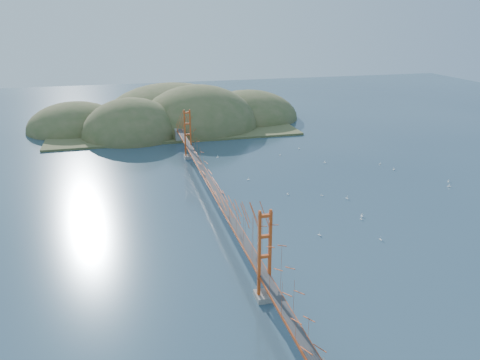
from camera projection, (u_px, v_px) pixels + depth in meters
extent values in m
plane|color=#2C4558|center=(214.00, 206.00, 84.13)|extent=(320.00, 320.00, 0.00)
cube|color=gray|center=(264.00, 296.00, 56.69)|extent=(2.00, 2.40, 0.70)
cube|color=gray|center=(189.00, 157.00, 111.33)|extent=(2.00, 2.40, 0.70)
cube|color=#AB3A13|center=(214.00, 188.00, 83.01)|extent=(1.40, 92.00, 0.16)
cube|color=#AB3A13|center=(214.00, 190.00, 83.08)|extent=(1.33, 92.00, 0.24)
cube|color=#38383A|center=(214.00, 188.00, 82.98)|extent=(1.19, 92.00, 0.03)
cube|color=gray|center=(179.00, 135.00, 125.46)|extent=(2.20, 2.60, 3.30)
cube|color=brown|center=(172.00, 126.00, 142.33)|extent=(70.00, 40.00, 0.60)
ellipsoid|color=brown|center=(133.00, 135.00, 132.28)|extent=(28.00, 28.00, 21.00)
ellipsoid|color=brown|center=(199.00, 126.00, 142.49)|extent=(36.00, 36.00, 25.00)
ellipsoid|color=brown|center=(248.00, 118.00, 154.05)|extent=(32.00, 32.00, 18.00)
ellipsoid|color=brown|center=(76.00, 129.00, 139.40)|extent=(28.00, 28.00, 16.00)
ellipsoid|color=brown|center=(173.00, 117.00, 155.64)|extent=(44.00, 44.00, 22.00)
cube|color=white|center=(322.00, 195.00, 88.61)|extent=(0.49, 0.38, 0.09)
cylinder|color=white|center=(322.00, 194.00, 88.53)|extent=(0.01, 0.01, 0.52)
cube|color=white|center=(325.00, 162.00, 108.12)|extent=(0.38, 0.64, 0.11)
cylinder|color=white|center=(325.00, 161.00, 108.01)|extent=(0.02, 0.02, 0.66)
cube|color=white|center=(448.00, 181.00, 95.93)|extent=(0.26, 0.56, 0.10)
cylinder|color=white|center=(449.00, 180.00, 95.83)|extent=(0.02, 0.02, 0.59)
cube|color=white|center=(380.00, 164.00, 106.89)|extent=(0.54, 0.29, 0.09)
cylinder|color=white|center=(380.00, 163.00, 106.80)|extent=(0.01, 0.01, 0.56)
cube|color=white|center=(319.00, 235.00, 72.85)|extent=(0.44, 0.56, 0.10)
cylinder|color=white|center=(319.00, 233.00, 72.75)|extent=(0.02, 0.02, 0.59)
cube|color=white|center=(288.00, 194.00, 89.21)|extent=(0.35, 0.52, 0.09)
cylinder|color=white|center=(288.00, 193.00, 89.12)|extent=(0.01, 0.01, 0.54)
cube|color=white|center=(362.00, 216.00, 79.61)|extent=(0.37, 0.66, 0.11)
cylinder|color=white|center=(362.00, 214.00, 79.50)|extent=(0.02, 0.02, 0.68)
cube|color=white|center=(449.00, 186.00, 93.15)|extent=(0.66, 0.39, 0.11)
cylinder|color=white|center=(449.00, 185.00, 93.03)|extent=(0.02, 0.02, 0.69)
cube|color=white|center=(280.00, 155.00, 113.62)|extent=(0.50, 0.21, 0.09)
cylinder|color=white|center=(280.00, 154.00, 113.53)|extent=(0.01, 0.01, 0.53)
cube|color=white|center=(347.00, 198.00, 87.15)|extent=(0.34, 0.63, 0.11)
cylinder|color=white|center=(347.00, 197.00, 87.04)|extent=(0.02, 0.02, 0.66)
cube|color=white|center=(248.00, 180.00, 97.01)|extent=(0.59, 0.42, 0.10)
cylinder|color=white|center=(248.00, 178.00, 96.90)|extent=(0.02, 0.02, 0.62)
cube|color=white|center=(299.00, 149.00, 118.86)|extent=(0.57, 0.41, 0.10)
cylinder|color=white|center=(299.00, 148.00, 118.76)|extent=(0.02, 0.02, 0.60)
cube|color=white|center=(218.00, 157.00, 112.00)|extent=(0.53, 0.18, 0.10)
cylinder|color=white|center=(218.00, 156.00, 111.91)|extent=(0.02, 0.02, 0.58)
cube|color=white|center=(394.00, 170.00, 103.09)|extent=(0.60, 0.58, 0.11)
cylinder|color=white|center=(394.00, 168.00, 102.97)|extent=(0.02, 0.02, 0.69)
cube|color=white|center=(381.00, 240.00, 71.38)|extent=(0.23, 0.54, 0.09)
cylinder|color=white|center=(381.00, 238.00, 71.28)|extent=(0.02, 0.02, 0.57)
cube|color=white|center=(361.00, 219.00, 78.46)|extent=(0.24, 0.50, 0.09)
cylinder|color=white|center=(361.00, 218.00, 78.37)|extent=(0.01, 0.01, 0.52)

